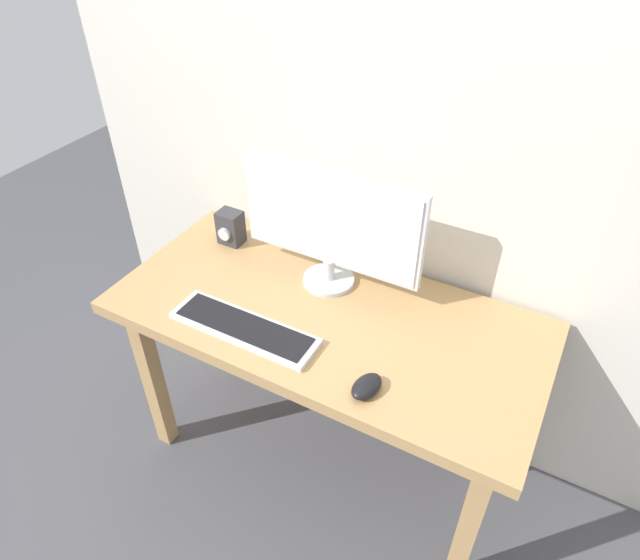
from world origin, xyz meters
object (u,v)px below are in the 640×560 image
Objects in this scene: keyboard_primary at (244,328)px; monitor at (331,225)px; mouse at (367,386)px; desk at (325,335)px; audio_controller at (230,228)px.

monitor is at bearing 71.62° from keyboard_primary.
mouse is (0.41, -0.03, 0.01)m from keyboard_primary.
mouse reaches higher than keyboard_primary.
monitor is at bearing 112.92° from desk.
audio_controller is (-0.30, 0.35, 0.05)m from keyboard_primary.
mouse is (0.30, -0.36, -0.20)m from monitor.
mouse is at bearing -28.74° from audio_controller.
keyboard_primary is 3.76× the size of audio_controller.
desk is 12.95× the size of mouse.
monitor is 1.29× the size of keyboard_primary.
audio_controller is at bearing 159.87° from desk.
audio_controller is (-0.47, 0.17, 0.15)m from desk.
desk is at bearing -67.08° from monitor.
mouse is 0.80m from audio_controller.
monitor reaches higher than keyboard_primary.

